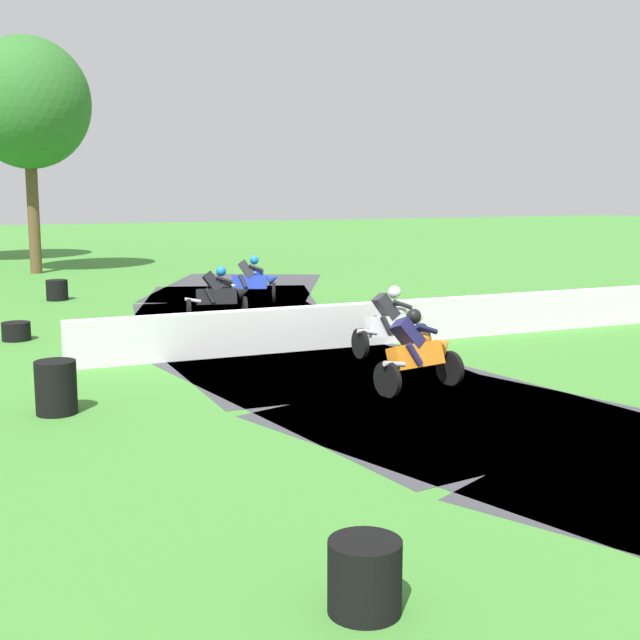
% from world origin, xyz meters
% --- Properties ---
extents(ground_plane, '(120.00, 120.00, 0.00)m').
position_xyz_m(ground_plane, '(0.00, 0.00, 0.00)').
color(ground_plane, '#428433').
extents(track_asphalt, '(9.60, 31.26, 0.01)m').
position_xyz_m(track_asphalt, '(1.16, 0.02, 0.00)').
color(track_asphalt, '#3D3D42').
rests_on(track_asphalt, ground).
extents(safety_barrier, '(19.17, 0.63, 0.90)m').
position_xyz_m(safety_barrier, '(5.23, 0.09, 0.45)').
color(safety_barrier, white).
rests_on(safety_barrier, ground).
extents(motorcycle_lead_blue, '(1.73, 1.20, 1.43)m').
position_xyz_m(motorcycle_lead_blue, '(1.63, 7.17, 0.64)').
color(motorcycle_lead_blue, black).
rests_on(motorcycle_lead_blue, ground).
extents(motorcycle_chase_black, '(1.71, 1.00, 1.43)m').
position_xyz_m(motorcycle_chase_black, '(-0.10, 4.47, 0.64)').
color(motorcycle_chase_black, black).
rests_on(motorcycle_chase_black, ground).
extents(motorcycle_trailing_white, '(1.68, 0.75, 1.42)m').
position_xyz_m(motorcycle_trailing_white, '(1.92, -1.15, 0.66)').
color(motorcycle_trailing_white, black).
rests_on(motorcycle_trailing_white, ground).
extents(motorcycle_fourth_orange, '(1.68, 1.10, 1.42)m').
position_xyz_m(motorcycle_fourth_orange, '(0.98, -3.88, 0.63)').
color(motorcycle_fourth_orange, black).
rests_on(motorcycle_fourth_orange, ground).
extents(tire_stack_near, '(0.63, 0.63, 0.60)m').
position_xyz_m(tire_stack_near, '(-3.54, 9.84, 0.30)').
color(tire_stack_near, black).
rests_on(tire_stack_near, ground).
extents(tire_stack_mid_a, '(0.61, 0.61, 0.40)m').
position_xyz_m(tire_stack_mid_a, '(-5.00, 3.39, 0.20)').
color(tire_stack_mid_a, black).
rests_on(tire_stack_mid_a, ground).
extents(tire_stack_mid_b, '(0.61, 0.61, 0.80)m').
position_xyz_m(tire_stack_mid_b, '(-4.76, -3.22, 0.40)').
color(tire_stack_mid_b, black).
rests_on(tire_stack_mid_b, ground).
extents(tire_stack_far, '(0.60, 0.60, 0.60)m').
position_xyz_m(tire_stack_far, '(-3.05, -10.35, 0.30)').
color(tire_stack_far, black).
rests_on(tire_stack_far, ground).
extents(tree_far_left, '(4.64, 4.64, 8.82)m').
position_xyz_m(tree_far_left, '(-3.54, 18.16, 6.35)').
color(tree_far_left, brown).
rests_on(tree_far_left, ground).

